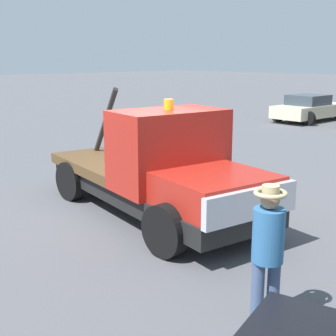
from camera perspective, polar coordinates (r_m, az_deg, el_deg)
The scene contains 4 objects.
ground_plane at distance 9.79m, azimuth -1.99°, elevation -5.50°, with size 160.00×160.00×0.00m, color #545459.
tow_truck at distance 9.23m, azimuth -0.85°, elevation -0.57°, with size 5.99×2.84×2.51m.
person_near_truck at distance 5.65m, azimuth 12.08°, elevation -9.09°, with size 0.39×0.39×1.74m.
parked_car_cream at distance 24.94m, azimuth 16.86°, elevation 6.97°, with size 2.47×4.43×1.34m.
Camera 1 is at (7.04, -6.02, 3.15)m, focal length 50.00 mm.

